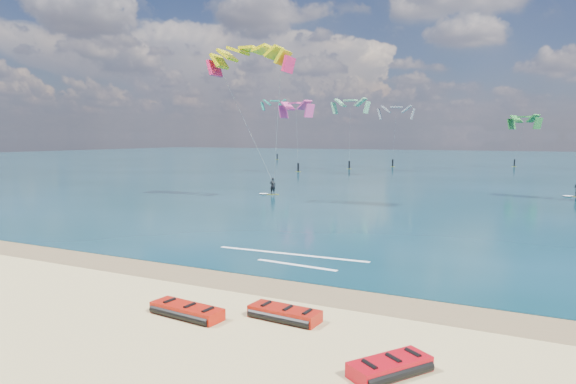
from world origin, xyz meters
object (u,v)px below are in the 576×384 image
object	(u,v)px
packed_kite_right	(390,374)
packed_kite_left	(187,316)
kitesurfer_main	(262,117)
packed_kite_mid	(285,319)

from	to	relation	value
packed_kite_right	packed_kite_left	bearing A→B (deg)	115.73
packed_kite_right	kitesurfer_main	distance (m)	36.11
packed_kite_left	packed_kite_mid	bearing A→B (deg)	27.24
packed_kite_left	kitesurfer_main	xyz separation A→B (m)	(-13.07, 28.07, 7.52)
packed_kite_right	packed_kite_mid	bearing A→B (deg)	95.43
packed_kite_left	packed_kite_right	world-z (taller)	packed_kite_right
packed_kite_mid	kitesurfer_main	distance (m)	32.20
packed_kite_right	kitesurfer_main	world-z (taller)	kitesurfer_main
kitesurfer_main	packed_kite_left	bearing A→B (deg)	-88.94
packed_kite_mid	packed_kite_left	bearing A→B (deg)	-154.60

